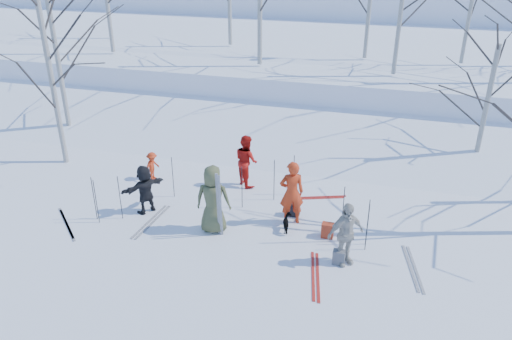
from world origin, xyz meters
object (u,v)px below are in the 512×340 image
(backpack_red, at_px, (328,230))
(skier_cream_east, at_px, (345,234))
(skier_red_north, at_px, (292,193))
(dog, at_px, (288,223))
(skier_red_seated, at_px, (153,166))
(skier_olive_center, at_px, (213,199))
(backpack_dark, at_px, (294,209))
(skier_grey_west, at_px, (145,189))
(backpack_grey, at_px, (339,257))
(skier_redor_behind, at_px, (246,160))

(backpack_red, bearing_deg, skier_cream_east, -61.92)
(skier_red_north, bearing_deg, dog, 69.62)
(skier_red_seated, bearing_deg, backpack_red, -98.18)
(skier_olive_center, xyz_separation_m, backpack_dark, (1.93, 1.38, -0.77))
(skier_red_north, height_order, skier_cream_east, skier_red_north)
(dog, height_order, backpack_dark, dog)
(skier_cream_east, bearing_deg, skier_olive_center, 132.72)
(skier_red_north, bearing_deg, skier_olive_center, 5.29)
(skier_red_seated, distance_m, backpack_dark, 5.08)
(skier_red_seated, bearing_deg, backpack_dark, -92.53)
(skier_grey_west, bearing_deg, backpack_red, 123.50)
(skier_olive_center, bearing_deg, backpack_grey, 160.58)
(skier_grey_west, relative_size, backpack_grey, 3.88)
(dog, bearing_deg, skier_cream_east, 130.58)
(dog, height_order, backpack_red, dog)
(skier_red_north, xyz_separation_m, skier_grey_west, (-4.19, -0.58, -0.20))
(skier_redor_behind, xyz_separation_m, backpack_grey, (3.45, -3.50, -0.66))
(dog, relative_size, backpack_dark, 1.39)
(skier_red_north, height_order, skier_redor_behind, skier_red_north)
(skier_cream_east, bearing_deg, skier_grey_west, 131.91)
(skier_grey_west, distance_m, backpack_red, 5.33)
(skier_grey_west, bearing_deg, skier_red_north, 130.40)
(skier_redor_behind, relative_size, skier_red_seated, 1.77)
(backpack_red, height_order, backpack_dark, backpack_red)
(skier_redor_behind, height_order, backpack_dark, skier_redor_behind)
(skier_redor_behind, bearing_deg, skier_red_seated, 53.42)
(backpack_red, bearing_deg, dog, 179.47)
(backpack_dark, bearing_deg, skier_red_seated, 168.35)
(skier_grey_west, bearing_deg, backpack_grey, 112.43)
(skier_redor_behind, bearing_deg, skier_grey_west, 91.44)
(skier_olive_center, height_order, dog, skier_olive_center)
(backpack_grey, xyz_separation_m, backpack_dark, (-1.56, 1.98, 0.01))
(skier_redor_behind, height_order, backpack_red, skier_redor_behind)
(skier_cream_east, bearing_deg, dog, 108.71)
(skier_olive_center, distance_m, skier_grey_west, 2.30)
(skier_redor_behind, distance_m, backpack_dark, 2.51)
(skier_red_north, relative_size, skier_cream_east, 1.12)
(skier_cream_east, bearing_deg, backpack_red, 79.16)
(skier_redor_behind, xyz_separation_m, dog, (1.90, -2.38, -0.61))
(skier_cream_east, xyz_separation_m, dog, (-1.65, 1.05, -0.60))
(skier_cream_east, xyz_separation_m, backpack_red, (-0.55, 1.04, -0.63))
(skier_cream_east, height_order, dog, skier_cream_east)
(skier_red_seated, relative_size, backpack_grey, 2.52)
(skier_red_north, relative_size, dog, 3.38)
(skier_cream_east, bearing_deg, skier_redor_behind, 97.13)
(skier_grey_west, height_order, backpack_grey, skier_grey_west)
(skier_redor_behind, bearing_deg, backpack_dark, -174.61)
(skier_red_seated, distance_m, backpack_grey, 7.20)
(skier_grey_west, relative_size, dog, 2.65)
(skier_olive_center, relative_size, backpack_grey, 5.08)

